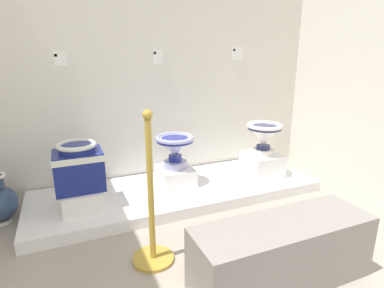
{
  "coord_description": "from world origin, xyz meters",
  "views": [
    {
      "loc": [
        0.78,
        -0.26,
        1.33
      ],
      "look_at": [
        1.88,
        2.34,
        0.51
      ],
      "focal_mm": 28.95,
      "sensor_mm": 36.0,
      "label": 1
    }
  ],
  "objects_px": {
    "plinth_block_leftmost": "(82,197)",
    "info_placard_second": "(158,57)",
    "plinth_block_tall_cobalt": "(262,165)",
    "antique_toilet_tall_cobalt": "(264,135)",
    "stanchion_post_near_left": "(152,223)",
    "info_placard_first": "(60,59)",
    "plinth_block_slender_white": "(175,176)",
    "antique_toilet_slender_white": "(175,147)",
    "museum_bench": "(282,253)",
    "info_placard_third": "(237,54)",
    "antique_toilet_leftmost": "(78,165)"
  },
  "relations": [
    {
      "from": "plinth_block_leftmost",
      "to": "info_placard_second",
      "type": "relative_size",
      "value": 2.75
    },
    {
      "from": "plinth_block_tall_cobalt",
      "to": "antique_toilet_tall_cobalt",
      "type": "xyz_separation_m",
      "value": [
        0.0,
        0.0,
        0.33
      ]
    },
    {
      "from": "stanchion_post_near_left",
      "to": "info_placard_first",
      "type": "bearing_deg",
      "value": 107.65
    },
    {
      "from": "plinth_block_slender_white",
      "to": "antique_toilet_tall_cobalt",
      "type": "height_order",
      "value": "antique_toilet_tall_cobalt"
    },
    {
      "from": "info_placard_first",
      "to": "stanchion_post_near_left",
      "type": "bearing_deg",
      "value": -72.35
    },
    {
      "from": "info_placard_second",
      "to": "antique_toilet_slender_white",
      "type": "bearing_deg",
      "value": -87.01
    },
    {
      "from": "antique_toilet_tall_cobalt",
      "to": "museum_bench",
      "type": "xyz_separation_m",
      "value": [
        -0.76,
        -1.28,
        -0.34
      ]
    },
    {
      "from": "info_placard_third",
      "to": "plinth_block_slender_white",
      "type": "bearing_deg",
      "value": -155.82
    },
    {
      "from": "plinth_block_tall_cobalt",
      "to": "antique_toilet_tall_cobalt",
      "type": "distance_m",
      "value": 0.33
    },
    {
      "from": "plinth_block_leftmost",
      "to": "antique_toilet_slender_white",
      "type": "height_order",
      "value": "antique_toilet_slender_white"
    },
    {
      "from": "plinth_block_leftmost",
      "to": "antique_toilet_slender_white",
      "type": "xyz_separation_m",
      "value": [
        0.88,
        0.14,
        0.3
      ]
    },
    {
      "from": "antique_toilet_leftmost",
      "to": "info_placard_third",
      "type": "relative_size",
      "value": 2.86
    },
    {
      "from": "info_placard_second",
      "to": "museum_bench",
      "type": "relative_size",
      "value": 0.13
    },
    {
      "from": "plinth_block_leftmost",
      "to": "antique_toilet_tall_cobalt",
      "type": "relative_size",
      "value": 1.09
    },
    {
      "from": "plinth_block_leftmost",
      "to": "antique_toilet_leftmost",
      "type": "height_order",
      "value": "antique_toilet_leftmost"
    },
    {
      "from": "info_placard_third",
      "to": "antique_toilet_slender_white",
      "type": "bearing_deg",
      "value": -155.82
    },
    {
      "from": "antique_toilet_slender_white",
      "to": "info_placard_first",
      "type": "height_order",
      "value": "info_placard_first"
    },
    {
      "from": "antique_toilet_tall_cobalt",
      "to": "info_placard_third",
      "type": "height_order",
      "value": "info_placard_third"
    },
    {
      "from": "plinth_block_leftmost",
      "to": "antique_toilet_slender_white",
      "type": "relative_size",
      "value": 1.06
    },
    {
      "from": "antique_toilet_slender_white",
      "to": "plinth_block_tall_cobalt",
      "type": "distance_m",
      "value": 0.97
    },
    {
      "from": "plinth_block_slender_white",
      "to": "museum_bench",
      "type": "xyz_separation_m",
      "value": [
        0.15,
        -1.42,
        0.01
      ]
    },
    {
      "from": "plinth_block_slender_white",
      "to": "stanchion_post_near_left",
      "type": "bearing_deg",
      "value": -118.39
    },
    {
      "from": "info_placard_first",
      "to": "info_placard_second",
      "type": "bearing_deg",
      "value": 0.0
    },
    {
      "from": "plinth_block_slender_white",
      "to": "museum_bench",
      "type": "bearing_deg",
      "value": -83.81
    },
    {
      "from": "plinth_block_slender_white",
      "to": "antique_toilet_slender_white",
      "type": "xyz_separation_m",
      "value": [
        0.0,
        0.0,
        0.3
      ]
    },
    {
      "from": "antique_toilet_leftmost",
      "to": "antique_toilet_tall_cobalt",
      "type": "relative_size",
      "value": 1.07
    },
    {
      "from": "antique_toilet_slender_white",
      "to": "info_placard_third",
      "type": "height_order",
      "value": "info_placard_third"
    },
    {
      "from": "antique_toilet_tall_cobalt",
      "to": "museum_bench",
      "type": "height_order",
      "value": "antique_toilet_tall_cobalt"
    },
    {
      "from": "museum_bench",
      "to": "info_placard_third",
      "type": "bearing_deg",
      "value": 67.97
    },
    {
      "from": "antique_toilet_leftmost",
      "to": "info_placard_second",
      "type": "height_order",
      "value": "info_placard_second"
    },
    {
      "from": "antique_toilet_leftmost",
      "to": "antique_toilet_tall_cobalt",
      "type": "xyz_separation_m",
      "value": [
        1.8,
        -0.0,
        0.07
      ]
    },
    {
      "from": "plinth_block_leftmost",
      "to": "antique_toilet_slender_white",
      "type": "bearing_deg",
      "value": 8.87
    },
    {
      "from": "plinth_block_tall_cobalt",
      "to": "info_placard_second",
      "type": "distance_m",
      "value": 1.54
    },
    {
      "from": "plinth_block_slender_white",
      "to": "info_placard_third",
      "type": "relative_size",
      "value": 2.56
    },
    {
      "from": "plinth_block_leftmost",
      "to": "stanchion_post_near_left",
      "type": "distance_m",
      "value": 0.88
    },
    {
      "from": "antique_toilet_slender_white",
      "to": "info_placard_third",
      "type": "relative_size",
      "value": 2.73
    },
    {
      "from": "antique_toilet_slender_white",
      "to": "stanchion_post_near_left",
      "type": "height_order",
      "value": "stanchion_post_near_left"
    },
    {
      "from": "antique_toilet_slender_white",
      "to": "info_placard_first",
      "type": "relative_size",
      "value": 3.07
    },
    {
      "from": "museum_bench",
      "to": "info_placard_second",
      "type": "bearing_deg",
      "value": 95.49
    },
    {
      "from": "plinth_block_tall_cobalt",
      "to": "museum_bench",
      "type": "xyz_separation_m",
      "value": [
        -0.76,
        -1.28,
        -0.02
      ]
    },
    {
      "from": "stanchion_post_near_left",
      "to": "antique_toilet_leftmost",
      "type": "bearing_deg",
      "value": 115.94
    },
    {
      "from": "plinth_block_leftmost",
      "to": "info_placard_first",
      "type": "xyz_separation_m",
      "value": [
        -0.04,
        0.54,
        1.1
      ]
    },
    {
      "from": "info_placard_third",
      "to": "info_placard_first",
      "type": "bearing_deg",
      "value": -180.0
    },
    {
      "from": "antique_toilet_slender_white",
      "to": "antique_toilet_tall_cobalt",
      "type": "relative_size",
      "value": 1.02
    },
    {
      "from": "antique_toilet_leftmost",
      "to": "museum_bench",
      "type": "height_order",
      "value": "antique_toilet_leftmost"
    },
    {
      "from": "info_placard_first",
      "to": "antique_toilet_leftmost",
      "type": "bearing_deg",
      "value": -85.88
    },
    {
      "from": "plinth_block_tall_cobalt",
      "to": "stanchion_post_near_left",
      "type": "bearing_deg",
      "value": -151.04
    },
    {
      "from": "plinth_block_tall_cobalt",
      "to": "antique_toilet_tall_cobalt",
      "type": "relative_size",
      "value": 0.99
    },
    {
      "from": "antique_toilet_leftmost",
      "to": "info_placard_second",
      "type": "distance_m",
      "value": 1.31
    },
    {
      "from": "antique_toilet_slender_white",
      "to": "plinth_block_tall_cobalt",
      "type": "bearing_deg",
      "value": -8.59
    }
  ]
}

